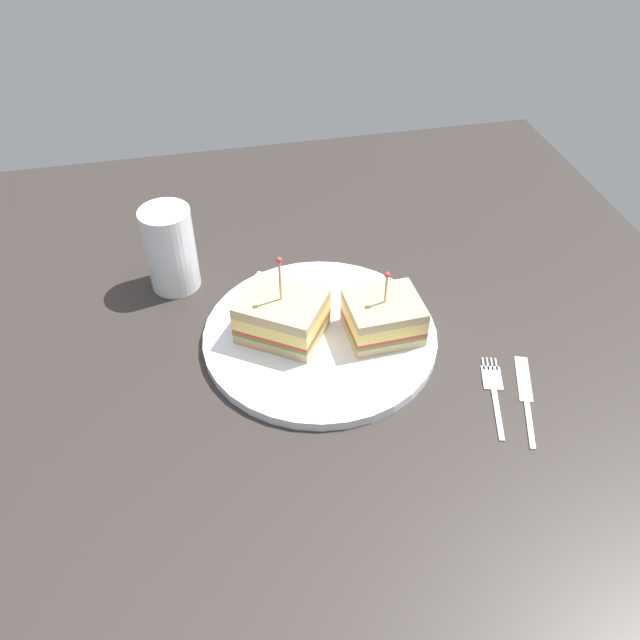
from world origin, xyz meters
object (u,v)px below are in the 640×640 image
(sandwich_half_front, at_px, (282,316))
(sandwich_half_back, at_px, (383,317))
(fork, at_px, (494,387))
(drink_glass, at_px, (171,254))
(knife, at_px, (526,393))
(plate, at_px, (320,336))

(sandwich_half_front, relative_size, sandwich_half_back, 1.32)
(sandwich_half_front, relative_size, fork, 1.01)
(drink_glass, height_order, knife, drink_glass)
(sandwich_half_back, xyz_separation_m, fork, (-0.10, 0.10, -0.03))
(sandwich_half_front, xyz_separation_m, fork, (-0.22, 0.13, -0.04))
(sandwich_half_back, bearing_deg, knife, 137.98)
(sandwich_half_front, distance_m, knife, 0.29)
(sandwich_half_back, bearing_deg, drink_glass, -34.21)
(plate, relative_size, fork, 2.36)
(sandwich_half_back, relative_size, drink_glass, 0.80)
(fork, bearing_deg, plate, -34.15)
(plate, height_order, sandwich_half_front, sandwich_half_front)
(drink_glass, bearing_deg, plate, 138.43)
(plate, relative_size, sandwich_half_back, 3.08)
(knife, bearing_deg, sandwich_half_front, -29.97)
(plate, xyz_separation_m, sandwich_half_back, (-0.07, 0.02, 0.03))
(sandwich_half_front, xyz_separation_m, drink_glass, (0.12, -0.14, 0.01))
(drink_glass, distance_m, knife, 0.47)
(plate, xyz_separation_m, knife, (-0.21, 0.14, -0.00))
(sandwich_half_front, distance_m, sandwich_half_back, 0.12)
(plate, bearing_deg, fork, 145.85)
(knife, bearing_deg, plate, -33.29)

